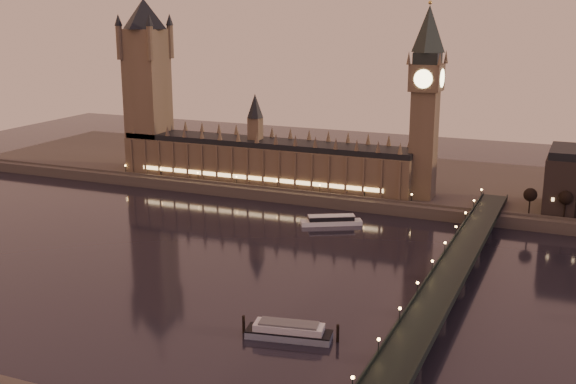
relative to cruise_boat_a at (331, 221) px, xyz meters
name	(u,v)px	position (x,y,z in m)	size (l,w,h in m)	color
ground	(231,265)	(-19.65, -72.30, -2.17)	(700.00, 700.00, 0.00)	black
far_embankment	(399,181)	(10.35, 92.70, 0.83)	(560.00, 130.00, 6.00)	#423D35
palace_of_westminster	(265,156)	(-59.77, 48.69, 19.54)	(180.00, 26.62, 52.00)	brown
victoria_tower	(147,76)	(-139.65, 48.70, 63.62)	(31.68, 31.68, 118.00)	brown
big_ben	(426,91)	(34.34, 48.69, 61.78)	(17.68, 17.68, 104.00)	brown
westminster_bridge	(446,284)	(71.96, -72.30, 3.35)	(13.20, 260.00, 15.30)	black
bare_tree_0	(532,195)	(92.60, 36.70, 14.01)	(6.70, 6.70, 13.62)	black
bare_tree_1	(565,198)	(107.78, 36.70, 14.01)	(6.70, 6.70, 13.62)	black
cruise_boat_a	(331,221)	(0.00, 0.00, 0.00)	(30.21, 20.66, 4.93)	silver
moored_barge	(289,331)	(31.05, -127.57, 0.38)	(32.49, 13.07, 6.05)	gray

